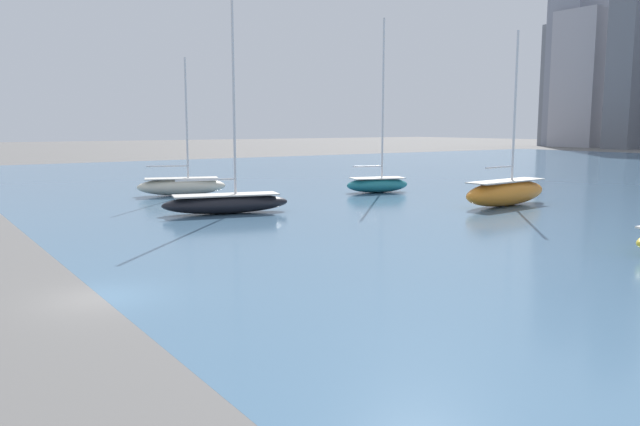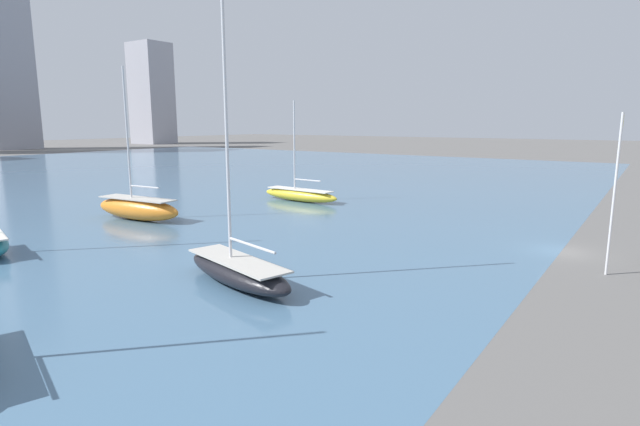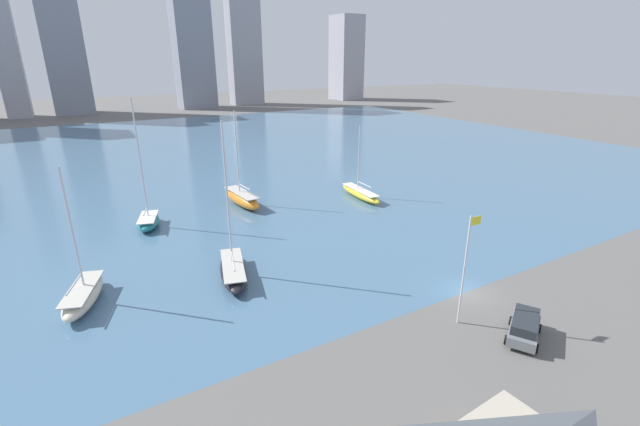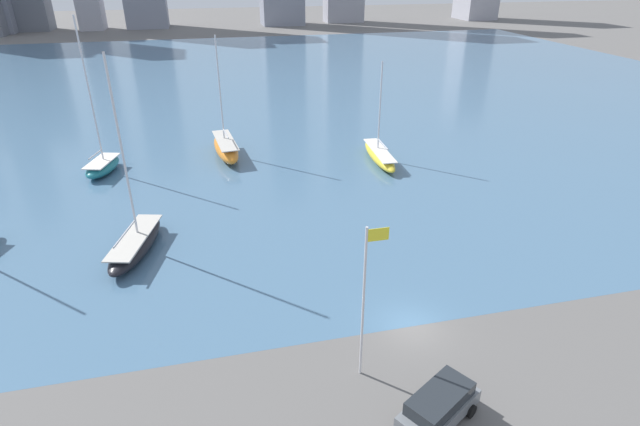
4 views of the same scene
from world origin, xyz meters
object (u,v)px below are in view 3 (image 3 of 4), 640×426
Objects in this scene: flag_pole at (465,266)px; sailboat_orange at (242,198)px; sailboat_black at (233,269)px; sailboat_yellow at (360,193)px; sailboat_teal at (148,221)px; sailboat_cream at (83,295)px; parked_suv_gray at (524,327)px.

sailboat_orange reaches higher than flag_pole.
flag_pole is 0.61× the size of sailboat_black.
sailboat_black is 22.44m from sailboat_orange.
flag_pole is 34.39m from sailboat_yellow.
sailboat_teal reaches higher than sailboat_cream.
sailboat_cream is at bearing -172.92° from sailboat_black.
sailboat_yellow is 18.36m from sailboat_orange.
sailboat_orange is (-5.10, 37.70, -4.12)m from flag_pole.
sailboat_orange is (21.92, 18.86, 0.20)m from sailboat_cream.
flag_pole is at bearing -107.98° from sailboat_yellow.
sailboat_yellow reaches higher than flag_pole.
sailboat_black is (-13.70, 16.97, -4.39)m from flag_pole.
sailboat_teal is 45.09m from parked_suv_gray.
sailboat_yellow is 0.82× the size of sailboat_orange.
sailboat_teal is 13.86m from sailboat_orange.
sailboat_yellow is at bearing 44.79° from sailboat_black.
flag_pole is 6.48m from parked_suv_gray.
sailboat_cream reaches higher than flag_pole.
sailboat_yellow is (12.28, 31.81, -4.44)m from flag_pole.
sailboat_orange is (-17.38, 5.89, 0.32)m from sailboat_yellow.
sailboat_cream reaches higher than parked_suv_gray.
parked_suv_gray is at bearing -55.44° from flag_pole.
parked_suv_gray is (7.91, -41.77, -0.07)m from sailboat_orange.
sailboat_cream is (-8.24, -16.67, -0.00)m from sailboat_teal.
parked_suv_gray is (2.80, -4.07, -4.19)m from flag_pole.
sailboat_black is at bearing -147.14° from sailboat_yellow.
sailboat_orange reaches higher than sailboat_cream.
sailboat_teal is 1.19× the size of sailboat_orange.
sailboat_black reaches higher than parked_suv_gray.
flag_pole is 1.88× the size of parked_suv_gray.
parked_suv_gray is at bearing -36.84° from sailboat_black.
sailboat_yellow is 37.11m from parked_suv_gray.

